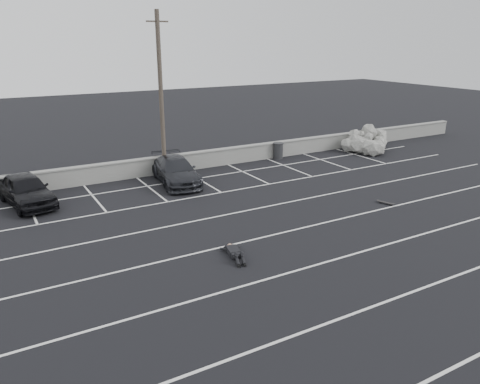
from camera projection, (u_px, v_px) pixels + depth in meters
ground at (314, 266)px, 16.59m from camera, size 120.00×120.00×0.00m
seawall at (168, 164)px, 27.97m from camera, size 50.00×0.45×1.06m
stall_lines at (249, 225)px, 20.18m from camera, size 36.00×20.05×0.01m
car_left at (26, 190)px, 22.46m from camera, size 2.62×4.74×1.53m
car_right at (176, 171)px, 25.90m from camera, size 2.60×5.08×1.41m
utility_pole at (161, 97)px, 25.80m from camera, size 1.22×0.24×9.15m
trash_bin at (278, 151)px, 31.27m from camera, size 0.83×0.83×1.07m
riprap_pile at (368, 143)px, 33.44m from camera, size 4.23×4.09×1.33m
person at (233, 249)px, 17.43m from camera, size 1.79×2.55×0.44m
skateboard at (386, 203)px, 22.77m from camera, size 0.43×0.74×0.09m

